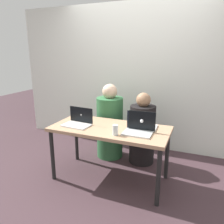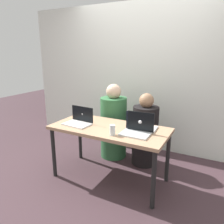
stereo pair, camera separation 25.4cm
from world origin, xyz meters
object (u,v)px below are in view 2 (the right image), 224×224
Objects in this scene: person_on_right at (145,133)px; laptop_back_right at (142,126)px; water_glass_right at (112,131)px; laptop_front_left at (79,121)px; laptop_front_right at (137,129)px; person_on_left at (114,125)px.

laptop_back_right is at bearing 117.95° from person_on_right.
water_glass_right is (-0.24, -0.32, -0.00)m from laptop_back_right.
laptop_front_left is (-0.67, -0.69, 0.29)m from person_on_right.
laptop_front_right is at bearing 6.62° from laptop_front_left.
person_on_left is 1.09× the size of person_on_right.
person_on_left is at bearing 13.07° from person_on_right.
laptop_back_right is 1.00× the size of laptop_front_right.
person_on_right is at bearing 82.92° from water_glass_right.
laptop_back_right is 0.15m from laptop_front_right.
person_on_left is at bearing 133.64° from laptop_front_right.
person_on_right is at bearing 175.22° from person_on_left.
person_on_left reaches higher than person_on_right.
person_on_right is 8.90× the size of water_glass_right.
person_on_right reaches higher than laptop_front_left.
laptop_back_right is at bearing 82.84° from laptop_front_right.
laptop_back_right is 0.83m from laptop_front_left.
laptop_front_right is at bearing 79.72° from laptop_back_right.
person_on_right is 3.23× the size of laptop_back_right.
laptop_front_left is (-0.15, -0.69, 0.25)m from person_on_left.
laptop_front_left is (-0.81, -0.18, -0.01)m from laptop_back_right.
laptop_front_right is 0.79m from laptop_front_left.
laptop_front_left is at bearing 8.62° from laptop_back_right.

